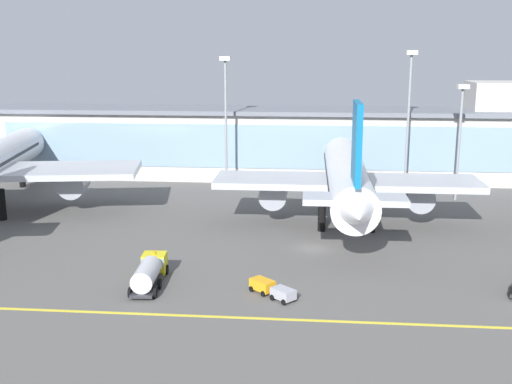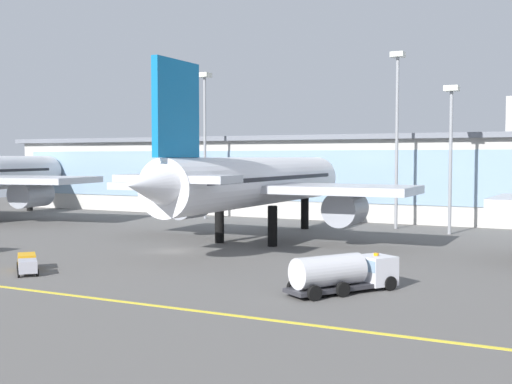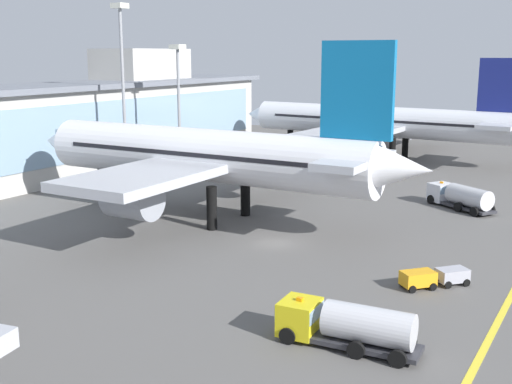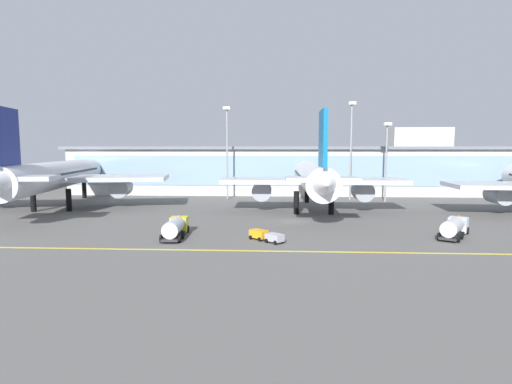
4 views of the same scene
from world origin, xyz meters
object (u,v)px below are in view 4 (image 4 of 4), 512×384
object	(u,v)px
apron_light_mast_west	(387,149)
baggage_tug_near	(175,227)
airliner_near_left	(56,176)
apron_light_mast_centre	(351,137)
service_truck_far	(266,236)
apron_light_mast_east	(227,139)
airliner_near_right	(313,178)
fuel_tanker_truck	(454,227)

from	to	relation	value
apron_light_mast_west	baggage_tug_near	bearing A→B (deg)	-133.74
airliner_near_left	apron_light_mast_centre	world-z (taller)	apron_light_mast_centre
airliner_near_left	service_truck_far	world-z (taller)	airliner_near_left
apron_light_mast_west	apron_light_mast_east	size ratio (longest dim) A/B	0.82
airliner_near_right	apron_light_mast_centre	xyz separation A→B (m)	(11.24, 21.40, 8.98)
airliner_near_left	airliner_near_right	size ratio (longest dim) A/B	1.23
airliner_near_left	apron_light_mast_east	xyz separation A→B (m)	(34.48, 20.34, 8.28)
service_truck_far	apron_light_mast_east	xyz separation A→B (m)	(-11.54, 49.27, 14.67)
apron_light_mast_centre	apron_light_mast_east	world-z (taller)	apron_light_mast_centre
airliner_near_right	airliner_near_left	bearing A→B (deg)	88.12
baggage_tug_near	apron_light_mast_east	world-z (taller)	apron_light_mast_east
apron_light_mast_west	apron_light_mast_centre	size ratio (longest dim) A/B	0.78
apron_light_mast_east	apron_light_mast_centre	bearing A→B (deg)	-0.66
apron_light_mast_centre	apron_light_mast_east	distance (m)	31.53
airliner_near_left	apron_light_mast_east	world-z (taller)	apron_light_mast_east
baggage_tug_near	fuel_tanker_truck	bearing A→B (deg)	-90.29
airliner_near_left	baggage_tug_near	world-z (taller)	airliner_near_left
airliner_near_left	service_truck_far	distance (m)	54.73
airliner_near_left	service_truck_far	size ratio (longest dim) A/B	11.68
airliner_near_right	fuel_tanker_truck	bearing A→B (deg)	-140.89
airliner_near_right	apron_light_mast_east	distance (m)	30.92
apron_light_mast_west	apron_light_mast_centre	world-z (taller)	apron_light_mast_centre
airliner_near_right	fuel_tanker_truck	world-z (taller)	airliner_near_right
apron_light_mast_east	airliner_near_left	bearing A→B (deg)	-149.46
baggage_tug_near	apron_light_mast_centre	bearing A→B (deg)	-39.06
airliner_near_right	fuel_tanker_truck	xyz separation A→B (m)	(19.01, -23.06, -5.53)
apron_light_mast_west	airliner_near_left	bearing A→B (deg)	-167.45
apron_light_mast_centre	fuel_tanker_truck	bearing A→B (deg)	-80.09
service_truck_far	apron_light_mast_centre	xyz separation A→B (m)	(19.99, 48.91, 15.23)
service_truck_far	apron_light_mast_centre	size ratio (longest dim) A/B	0.21
airliner_near_left	baggage_tug_near	distance (m)	42.56
airliner_near_right	apron_light_mast_west	xyz separation A→B (m)	(19.23, 17.89, 5.98)
fuel_tanker_truck	service_truck_far	bearing A→B (deg)	131.80
apron_light_mast_centre	airliner_near_left	bearing A→B (deg)	-163.16
airliner_near_right	service_truck_far	distance (m)	29.54
apron_light_mast_west	service_truck_far	bearing A→B (deg)	-121.63
airliner_near_right	apron_light_mast_east	bearing A→B (deg)	42.59
baggage_tug_near	apron_light_mast_centre	size ratio (longest dim) A/B	0.37
service_truck_far	apron_light_mast_centre	distance (m)	54.98
apron_light_mast_west	apron_light_mast_centre	distance (m)	9.22
service_truck_far	apron_light_mast_centre	bearing A→B (deg)	-69.68
baggage_tug_near	service_truck_far	xyz separation A→B (m)	(13.44, -2.14, -0.72)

